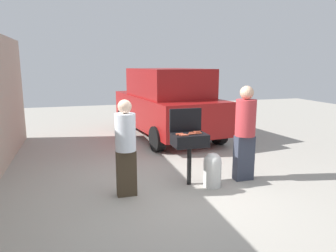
# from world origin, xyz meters

# --- Properties ---
(ground_plane) EXTENTS (24.00, 24.00, 0.00)m
(ground_plane) POSITION_xyz_m (0.00, 0.00, 0.00)
(ground_plane) COLOR #9E998E
(bbq_grill) EXTENTS (0.60, 0.44, 0.94)m
(bbq_grill) POSITION_xyz_m (0.29, 0.18, 0.80)
(bbq_grill) COLOR black
(bbq_grill) RESTS_ON ground
(grill_lid_open) EXTENTS (0.60, 0.05, 0.42)m
(grill_lid_open) POSITION_xyz_m (0.29, 0.40, 1.15)
(grill_lid_open) COLOR black
(grill_lid_open) RESTS_ON bbq_grill
(hot_dog_0) EXTENTS (0.13, 0.03, 0.03)m
(hot_dog_0) POSITION_xyz_m (0.42, 0.12, 0.95)
(hot_dog_0) COLOR #AD4228
(hot_dog_0) RESTS_ON bbq_grill
(hot_dog_1) EXTENTS (0.13, 0.04, 0.03)m
(hot_dog_1) POSITION_xyz_m (0.09, 0.14, 0.95)
(hot_dog_1) COLOR #AD4228
(hot_dog_1) RESTS_ON bbq_grill
(hot_dog_2) EXTENTS (0.13, 0.03, 0.03)m
(hot_dog_2) POSITION_xyz_m (0.09, 0.17, 0.95)
(hot_dog_2) COLOR #AD4228
(hot_dog_2) RESTS_ON bbq_grill
(hot_dog_3) EXTENTS (0.13, 0.03, 0.03)m
(hot_dog_3) POSITION_xyz_m (0.15, 0.04, 0.95)
(hot_dog_3) COLOR #C6593D
(hot_dog_3) RESTS_ON bbq_grill
(hot_dog_4) EXTENTS (0.13, 0.03, 0.03)m
(hot_dog_4) POSITION_xyz_m (0.29, 0.10, 0.95)
(hot_dog_4) COLOR #B74C33
(hot_dog_4) RESTS_ON bbq_grill
(hot_dog_5) EXTENTS (0.13, 0.04, 0.03)m
(hot_dog_5) POSITION_xyz_m (0.35, 0.20, 0.95)
(hot_dog_5) COLOR #AD4228
(hot_dog_5) RESTS_ON bbq_grill
(hot_dog_6) EXTENTS (0.13, 0.03, 0.03)m
(hot_dog_6) POSITION_xyz_m (0.45, 0.25, 0.95)
(hot_dog_6) COLOR #AD4228
(hot_dog_6) RESTS_ON bbq_grill
(hot_dog_7) EXTENTS (0.13, 0.04, 0.03)m
(hot_dog_7) POSITION_xyz_m (0.12, 0.08, 0.95)
(hot_dog_7) COLOR #B74C33
(hot_dog_7) RESTS_ON bbq_grill
(propane_tank) EXTENTS (0.32, 0.32, 0.62)m
(propane_tank) POSITION_xyz_m (0.65, -0.02, 0.32)
(propane_tank) COLOR silver
(propane_tank) RESTS_ON ground
(person_left) EXTENTS (0.34, 0.34, 1.60)m
(person_left) POSITION_xyz_m (-0.87, 0.03, 0.87)
(person_left) COLOR #3F3323
(person_left) RESTS_ON ground
(person_right) EXTENTS (0.37, 0.37, 1.77)m
(person_right) POSITION_xyz_m (1.35, 0.13, 0.96)
(person_right) COLOR #333847
(person_right) RESTS_ON ground
(parked_minivan) EXTENTS (2.49, 4.61, 2.02)m
(parked_minivan) POSITION_xyz_m (0.99, 4.06, 1.03)
(parked_minivan) COLOR maroon
(parked_minivan) RESTS_ON ground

